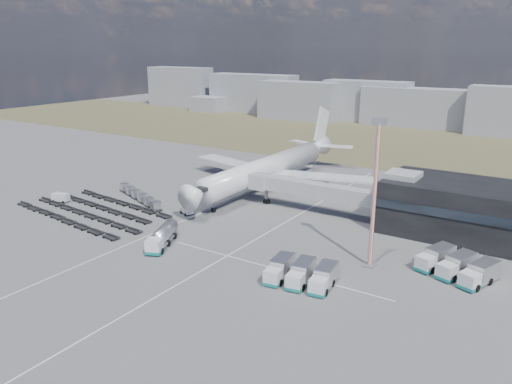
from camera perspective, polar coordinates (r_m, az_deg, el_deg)
The scene contains 16 objects.
ground at distance 100.54m, azimuth -8.00°, elevation -3.70°, with size 420.00×420.00×0.00m, color #565659.
grass_strip at distance 194.46m, azimuth 13.69°, elevation 5.77°, with size 420.00×90.00×0.01m, color #4C472D.
lane_markings at distance 97.04m, azimuth -2.44°, elevation -4.30°, with size 47.12×110.00×0.01m.
terminal at distance 100.31m, azimuth 23.00°, elevation -1.77°, with size 30.40×16.40×11.00m.
jet_bridge at distance 106.62m, azimuth 5.64°, elevation 0.41°, with size 30.30×3.80×7.05m.
airliner at distance 124.16m, azimuth 1.67°, elevation 2.88°, with size 51.59×64.53×17.62m.
skyline at distance 235.54m, azimuth 14.85°, elevation 9.71°, with size 307.02×26.33×22.32m.
fuel_tanker at distance 90.37m, azimuth -10.68°, elevation -5.04°, with size 6.62×10.64×3.38m.
pushback_tug at distance 106.36m, azimuth -7.89°, elevation -2.17°, with size 3.05×1.72×1.40m, color silver.
utility_van at distance 121.75m, azimuth -21.42°, elevation -0.61°, with size 3.84×1.74×2.09m, color silver.
catering_truck at distance 119.79m, azimuth 7.35°, elevation 0.28°, with size 2.37×5.64×2.57m.
service_trucks_near at distance 75.73m, azimuth 5.17°, elevation -9.25°, with size 10.38×8.37×2.90m.
service_trucks_far at distance 83.64m, azimuth 21.94°, elevation -7.81°, with size 12.05×10.58×3.06m.
uld_row at distance 117.53m, azimuth -13.18°, elevation -0.44°, with size 19.90×9.32×1.88m.
baggage_dollies at distance 112.26m, azimuth -18.18°, elevation -2.01°, with size 36.77×19.30×0.82m.
floodlight_mast at distance 79.41m, azimuth 13.38°, elevation -0.34°, with size 2.29×1.85×23.95m.
Camera 1 is at (62.49, -70.93, 34.24)m, focal length 35.00 mm.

